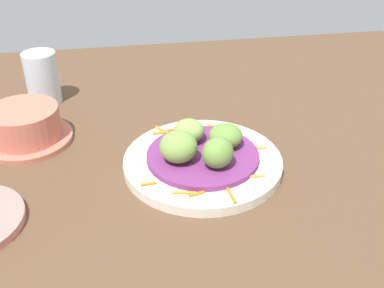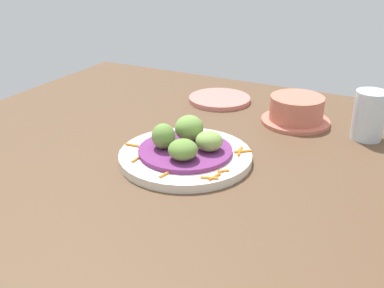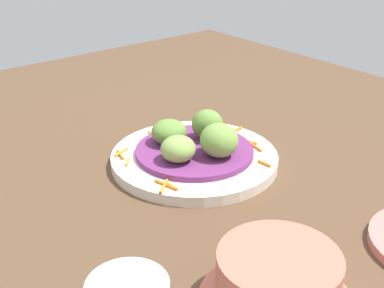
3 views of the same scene
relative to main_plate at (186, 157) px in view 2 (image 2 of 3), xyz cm
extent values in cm
cube|color=brown|center=(0.18, 5.05, -1.75)|extent=(110.00, 110.00, 2.00)
cylinder|color=silver|center=(0.00, 0.00, 0.00)|extent=(23.44, 23.44, 1.49)
cylinder|color=#702D6B|center=(0.00, 0.00, 1.15)|extent=(16.52, 16.52, 0.81)
cylinder|color=orange|center=(-8.68, 3.48, 0.95)|extent=(1.64, 1.66, 0.40)
cylinder|color=orange|center=(8.70, -2.50, 0.95)|extent=(0.93, 2.20, 0.40)
cylinder|color=orange|center=(8.17, -4.13, 0.95)|extent=(1.02, 3.08, 0.40)
cylinder|color=orange|center=(-8.25, 5.95, 0.95)|extent=(1.09, 2.70, 0.40)
cylinder|color=orange|center=(5.40, -8.51, 0.95)|extent=(0.55, 2.12, 0.40)
cylinder|color=orange|center=(-0.90, 8.65, 0.95)|extent=(0.96, 2.85, 0.40)
cylinder|color=orange|center=(-7.66, 6.63, 0.95)|extent=(2.77, 1.38, 0.40)
cylinder|color=orange|center=(-7.91, -5.23, 0.95)|extent=(0.43, 2.00, 0.40)
cylinder|color=orange|center=(9.68, 1.88, 0.95)|extent=(3.51, 0.71, 0.40)
cylinder|color=orange|center=(-8.72, -4.84, 0.95)|extent=(2.72, 2.26, 0.40)
cylinder|color=orange|center=(-8.25, -4.71, 0.95)|extent=(1.20, 3.64, 0.40)
cylinder|color=orange|center=(6.25, 6.48, 0.95)|extent=(0.52, 2.20, 0.40)
ellipsoid|color=#84A851|center=(-3.75, -1.38, 3.29)|extent=(5.62, 5.59, 3.46)
ellipsoid|color=#759E47|center=(1.38, -3.75, 3.87)|extent=(6.02, 6.22, 4.62)
ellipsoid|color=olive|center=(3.75, 1.38, 3.77)|extent=(5.99, 6.10, 4.43)
ellipsoid|color=olive|center=(-1.38, 3.75, 3.27)|extent=(6.68, 6.71, 3.41)
cylinder|color=tan|center=(7.90, -31.72, -0.20)|extent=(14.60, 14.60, 1.09)
cylinder|color=#C66B56|center=(-12.02, -26.56, -0.35)|extent=(14.36, 14.36, 0.80)
cylinder|color=#C66B56|center=(-12.02, -26.56, 2.56)|extent=(11.17, 11.17, 5.01)
cylinder|color=silver|center=(-26.53, -24.98, 4.03)|extent=(6.05, 6.05, 9.55)
camera|label=1|loc=(55.47, -11.38, 37.93)|focal=42.89mm
camera|label=2|loc=(-35.00, 65.34, 36.08)|focal=43.79mm
camera|label=3|loc=(-40.86, -49.75, 33.31)|focal=48.19mm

